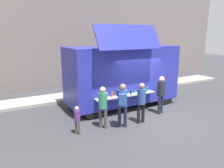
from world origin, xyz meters
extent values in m
plane|color=#38383D|center=(0.00, 0.00, 0.00)|extent=(60.00, 60.00, 0.00)
cube|color=#9E998E|center=(-4.25, 4.65, 0.07)|extent=(28.00, 1.60, 0.15)
cube|color=slate|center=(-3.25, 8.55, 5.23)|extent=(32.00, 2.40, 10.46)
cube|color=#292FA5|center=(-0.25, 2.05, 1.67)|extent=(5.55, 2.25, 2.74)
cube|color=#292FA5|center=(-0.80, 0.63, 3.50)|extent=(3.05, 0.65, 1.05)
cube|color=black|center=(-0.80, 0.98, 2.00)|extent=(2.90, 0.10, 1.23)
cube|color=#B7B7BC|center=(-0.80, 0.77, 0.92)|extent=(3.05, 0.35, 0.05)
cylinder|color=green|center=(-1.96, 0.72, 1.04)|extent=(0.06, 0.06, 0.19)
cylinder|color=orange|center=(-1.76, 0.81, 1.07)|extent=(0.07, 0.07, 0.24)
cylinder|color=orange|center=(-1.52, 0.78, 1.07)|extent=(0.07, 0.07, 0.26)
cylinder|color=black|center=(-1.26, 0.76, 1.07)|extent=(0.07, 0.07, 0.25)
cylinder|color=orange|center=(-1.05, 0.80, 1.05)|extent=(0.08, 0.08, 0.22)
cylinder|color=yellow|center=(-0.82, 0.74, 1.07)|extent=(0.08, 0.08, 0.24)
cylinder|color=black|center=(-0.59, 0.71, 1.04)|extent=(0.07, 0.07, 0.18)
cylinder|color=green|center=(-0.34, 0.76, 1.04)|extent=(0.07, 0.07, 0.19)
cylinder|color=red|center=(-0.11, 0.74, 1.06)|extent=(0.07, 0.07, 0.22)
cylinder|color=black|center=(0.13, 0.75, 1.04)|extent=(0.07, 0.07, 0.19)
cylinder|color=green|center=(0.36, 0.77, 1.05)|extent=(0.06, 0.06, 0.21)
cube|color=black|center=(2.47, 2.04, 2.16)|extent=(0.08, 1.91, 1.21)
cylinder|color=black|center=(1.83, 3.02, 0.45)|extent=(0.90, 0.28, 0.90)
cylinder|color=black|center=(1.82, 1.07, 0.45)|extent=(0.90, 0.28, 0.90)
cylinder|color=black|center=(-2.32, 3.02, 0.45)|extent=(0.90, 0.28, 0.90)
cylinder|color=black|center=(-2.32, 1.08, 0.45)|extent=(0.90, 0.28, 0.90)
cylinder|color=#306238|center=(3.39, 4.35, 0.51)|extent=(0.60, 0.60, 1.02)
cylinder|color=black|center=(-0.88, -0.32, 0.42)|extent=(0.13, 0.13, 0.84)
cylinder|color=black|center=(-0.65, -0.32, 0.42)|extent=(0.13, 0.13, 0.84)
cylinder|color=#2E4C89|center=(-0.76, -0.32, 1.15)|extent=(0.35, 0.35, 0.63)
sphere|color=#967154|center=(-0.76, -0.32, 1.58)|extent=(0.23, 0.23, 0.23)
cylinder|color=#1E2235|center=(-1.75, -0.23, 0.43)|extent=(0.14, 0.14, 0.87)
cylinder|color=#1E2235|center=(-1.55, -0.35, 0.43)|extent=(0.14, 0.14, 0.87)
cylinder|color=#2C4E90|center=(-1.65, -0.29, 1.20)|extent=(0.36, 0.36, 0.66)
sphere|color=#9D754D|center=(-1.65, -0.29, 1.65)|extent=(0.24, 0.24, 0.24)
cube|color=#2B4E91|center=(-1.79, -0.53, 1.23)|extent=(0.35, 0.31, 0.42)
cylinder|color=#48483E|center=(-2.42, 0.10, 0.41)|extent=(0.13, 0.13, 0.82)
cylinder|color=#48483E|center=(-2.29, -0.08, 0.41)|extent=(0.13, 0.13, 0.82)
cylinder|color=#318260|center=(-2.36, 0.01, 1.13)|extent=(0.34, 0.34, 0.62)
sphere|color=#D5AC86|center=(-2.36, 0.01, 1.55)|extent=(0.23, 0.23, 0.23)
cylinder|color=#1E253B|center=(0.58, 0.09, 0.43)|extent=(0.14, 0.14, 0.87)
cylinder|color=#1E253B|center=(0.80, 0.18, 0.43)|extent=(0.14, 0.14, 0.87)
cylinder|color=#212327|center=(0.69, 0.14, 1.19)|extent=(0.36, 0.36, 0.65)
sphere|color=beige|center=(0.69, 0.14, 1.64)|extent=(0.24, 0.24, 0.24)
cylinder|color=#4B4942|center=(-3.48, 0.02, 0.27)|extent=(0.08, 0.08, 0.53)
cylinder|color=#4B4942|center=(-3.40, -0.10, 0.27)|extent=(0.08, 0.08, 0.53)
cylinder|color=#5B2C78|center=(-3.44, -0.04, 0.73)|extent=(0.22, 0.22, 0.40)
sphere|color=beige|center=(-3.44, -0.04, 1.01)|extent=(0.15, 0.15, 0.15)
camera|label=1|loc=(-5.87, -7.06, 3.60)|focal=34.34mm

